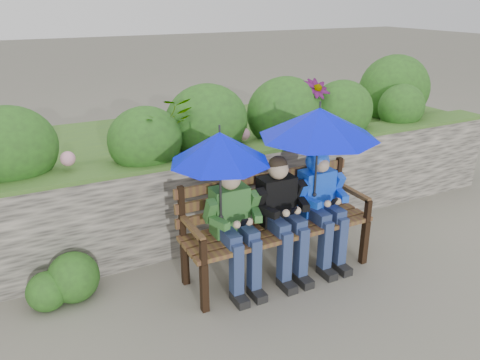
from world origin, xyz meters
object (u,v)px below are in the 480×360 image
park_bench (274,218)px  boy_middle (282,211)px  boy_right (321,198)px  umbrella_right (319,123)px  umbrella_left (220,148)px  boy_left (235,222)px

park_bench → boy_middle: 0.14m
boy_right → umbrella_right: (-0.10, -0.02, 0.77)m
boy_right → umbrella_left: size_ratio=1.36×
park_bench → umbrella_right: umbrella_right is taller
umbrella_left → umbrella_right: umbrella_right is taller
park_bench → umbrella_left: 1.03m
park_bench → boy_middle: size_ratio=1.58×
park_bench → umbrella_right: (0.38, -0.10, 0.92)m
park_bench → boy_right: boy_right is taller
umbrella_left → umbrella_right: bearing=0.2°
boy_left → umbrella_left: 0.74m
umbrella_left → umbrella_right: (0.99, 0.00, 0.09)m
umbrella_left → boy_left: bearing=5.7°
park_bench → umbrella_left: (-0.61, -0.10, 0.83)m
park_bench → boy_left: bearing=-169.1°
park_bench → boy_left: size_ratio=1.60×
park_bench → boy_right: bearing=-9.2°
umbrella_left → umbrella_right: 1.00m
boy_right → umbrella_right: size_ratio=1.05×
boy_middle → umbrella_right: umbrella_right is taller
boy_right → umbrella_left: bearing=-178.6°
boy_middle → umbrella_right: (0.36, -0.01, 0.81)m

